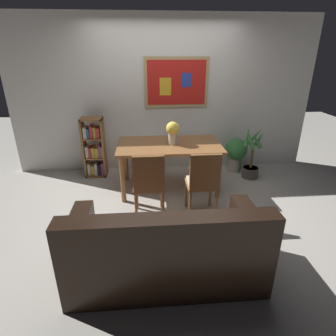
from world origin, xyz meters
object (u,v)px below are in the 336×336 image
object	(u,v)px
dining_chair_far_left	(147,141)
dining_table	(169,150)
leather_couch	(166,250)
potted_palm	(251,159)
flower_vase	(173,131)
dining_chair_near_right	(203,179)
dining_chair_near_left	(149,181)
bookshelf	(95,150)
potted_ivy	(236,152)

from	to	relation	value
dining_chair_far_left	dining_table	bearing A→B (deg)	-68.29
leather_couch	potted_palm	size ratio (longest dim) A/B	2.06
dining_chair_far_left	potted_palm	distance (m)	1.85
leather_couch	potted_palm	xyz separation A→B (m)	(1.62, 2.16, 0.03)
leather_couch	flower_vase	world-z (taller)	flower_vase
dining_table	potted_palm	xyz separation A→B (m)	(1.43, 0.30, -0.30)
dining_table	potted_palm	distance (m)	1.49
dining_chair_near_right	dining_chair_far_left	size ratio (longest dim) A/B	1.00
potted_palm	dining_table	bearing A→B (deg)	-168.26
dining_chair_near_left	potted_palm	bearing A→B (deg)	32.83
leather_couch	dining_chair_far_left	bearing A→B (deg)	92.93
leather_couch	bookshelf	distance (m)	2.69
leather_couch	potted_ivy	bearing A→B (deg)	59.62
dining_chair_near_right	potted_ivy	xyz separation A→B (m)	(0.90, 1.45, -0.19)
dining_chair_near_right	potted_ivy	bearing A→B (deg)	58.12
dining_chair_far_left	dining_chair_near_right	bearing A→B (deg)	-67.55
flower_vase	dining_chair_near_right	bearing A→B (deg)	-69.52
dining_chair_near_right	leather_couch	size ratio (longest dim) A/B	0.51
leather_couch	bookshelf	world-z (taller)	bookshelf
bookshelf	potted_palm	xyz separation A→B (m)	(2.66, -0.32, -0.13)
bookshelf	potted_palm	distance (m)	2.68
potted_palm	leather_couch	bearing A→B (deg)	-126.88
dining_chair_near_left	leather_couch	distance (m)	1.06
bookshelf	potted_ivy	bearing A→B (deg)	-0.06
dining_table	dining_chair_far_left	distance (m)	0.90
dining_chair_near_right	flower_vase	bearing A→B (deg)	110.48
dining_chair_far_left	potted_ivy	world-z (taller)	dining_chair_far_left
dining_table	dining_chair_near_left	bearing A→B (deg)	-111.27
dining_chair_near_left	potted_ivy	xyz separation A→B (m)	(1.59, 1.45, -0.19)
potted_ivy	flower_vase	xyz separation A→B (m)	(-1.21, -0.63, 0.60)
dining_chair_near_left	bookshelf	distance (m)	1.71
potted_palm	flower_vase	bearing A→B (deg)	-167.18
dining_chair_near_left	potted_ivy	bearing A→B (deg)	42.38
dining_chair_far_left	bookshelf	bearing A→B (deg)	-166.77
dining_chair_near_right	dining_chair_near_left	world-z (taller)	same
dining_chair_near_right	leather_couch	xyz separation A→B (m)	(-0.55, -1.03, -0.23)
dining_chair_near_left	flower_vase	xyz separation A→B (m)	(0.38, 0.82, 0.41)
dining_chair_near_right	potted_palm	world-z (taller)	dining_chair_near_right
dining_chair_near_left	bookshelf	xyz separation A→B (m)	(-0.90, 1.45, -0.07)
dining_chair_near_right	dining_chair_near_left	xyz separation A→B (m)	(-0.68, 0.00, 0.00)
dining_chair_near_left	potted_palm	xyz separation A→B (m)	(1.76, 1.13, -0.19)
dining_chair_near_right	potted_ivy	world-z (taller)	dining_chair_near_right
dining_chair_near_right	bookshelf	size ratio (longest dim) A/B	0.89
potted_palm	flower_vase	world-z (taller)	flower_vase
dining_table	potted_ivy	xyz separation A→B (m)	(1.26, 0.61, -0.30)
leather_couch	potted_palm	world-z (taller)	potted_palm
dining_table	flower_vase	world-z (taller)	flower_vase
potted_ivy	potted_palm	world-z (taller)	potted_palm
dining_chair_far_left	bookshelf	world-z (taller)	bookshelf
dining_table	dining_chair_far_left	size ratio (longest dim) A/B	1.70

